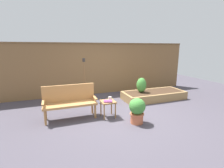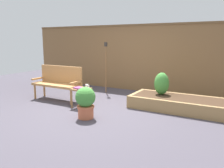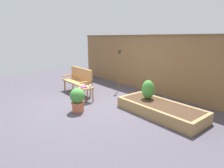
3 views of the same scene
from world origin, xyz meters
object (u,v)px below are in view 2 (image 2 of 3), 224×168
cup_on_table (87,86)px  garden_bench (59,80)px  book_on_table (79,88)px  tiki_torch (106,58)px  side_table (81,92)px  potted_boxwood (86,101)px  shrub_near_bench (162,84)px

cup_on_table → garden_bench: bearing=169.4°
book_on_table → tiki_torch: 1.93m
side_table → cup_on_table: 0.20m
cup_on_table → potted_boxwood: bearing=-56.7°
potted_boxwood → tiki_torch: bearing=111.2°
shrub_near_bench → potted_boxwood: bearing=-122.8°
side_table → shrub_near_bench: bearing=32.5°
side_table → book_on_table: size_ratio=2.08×
side_table → potted_boxwood: size_ratio=0.70×
cup_on_table → book_on_table: (-0.12, -0.18, -0.03)m
garden_bench → side_table: garden_bench is taller
book_on_table → tiki_torch: bearing=117.2°
potted_boxwood → side_table: bearing=133.2°
garden_bench → side_table: 1.09m
garden_bench → cup_on_table: size_ratio=12.58×
shrub_near_bench → book_on_table: bearing=-146.3°
garden_bench → potted_boxwood: garden_bench is taller
garden_bench → potted_boxwood: 1.89m
side_table → shrub_near_bench: size_ratio=0.86×
potted_boxwood → shrub_near_bench: shrub_near_bench is taller
shrub_near_bench → garden_bench: bearing=-164.5°
shrub_near_bench → tiki_torch: 2.20m
garden_bench → book_on_table: 1.08m
garden_bench → book_on_table: bearing=-21.3°
side_table → potted_boxwood: bearing=-46.8°
book_on_table → shrub_near_bench: size_ratio=0.41×
shrub_near_bench → tiki_torch: size_ratio=0.35×
garden_bench → tiki_torch: tiki_torch is taller
side_table → shrub_near_bench: (1.70, 1.08, 0.18)m
side_table → shrub_near_bench: 2.02m
side_table → potted_boxwood: 0.87m
side_table → tiki_torch: tiki_torch is taller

